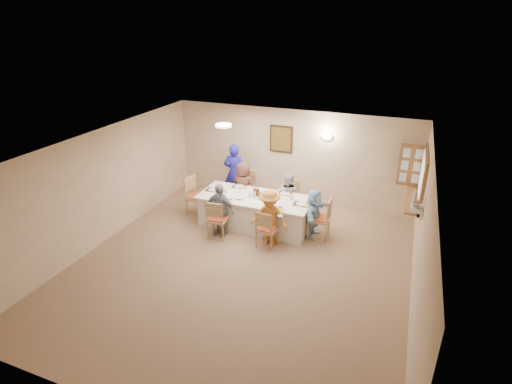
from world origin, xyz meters
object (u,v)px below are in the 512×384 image
at_px(diner_right_end, 314,214).
at_px(condiment_ketchup, 255,191).
at_px(desk_fan, 416,201).
at_px(chair_left_end, 198,197).
at_px(dining_table, 255,211).
at_px(diner_back_left, 243,187).
at_px(caregiver, 234,173).
at_px(chair_right_end, 319,218).
at_px(chair_front_left, 218,218).
at_px(diner_front_left, 220,210).
at_px(chair_back_right, 289,199).
at_px(serving_hatch, 423,179).
at_px(diner_front_right, 269,218).
at_px(chair_back_left, 245,190).
at_px(chair_front_right, 267,228).
at_px(diner_back_right, 288,196).

height_order(diner_right_end, condiment_ketchup, diner_right_end).
xyz_separation_m(desk_fan, chair_left_end, (-5.01, 0.69, -1.04)).
height_order(dining_table, diner_back_left, diner_back_left).
relative_size(dining_table, caregiver, 1.66).
relative_size(chair_right_end, caregiver, 0.62).
bearing_deg(condiment_ketchup, chair_front_left, -124.93).
height_order(desk_fan, dining_table, desk_fan).
relative_size(chair_front_left, diner_front_left, 0.75).
bearing_deg(chair_back_right, condiment_ketchup, -124.24).
xyz_separation_m(serving_hatch, desk_fan, (-0.11, -1.35, 0.05)).
bearing_deg(serving_hatch, diner_front_right, -155.75).
distance_m(dining_table, diner_back_left, 0.95).
xyz_separation_m(serving_hatch, caregiver, (-4.62, 0.49, -0.70)).
relative_size(desk_fan, chair_back_left, 0.29).
bearing_deg(diner_front_left, chair_front_left, -84.82).
height_order(chair_back_right, caregiver, caregiver).
xyz_separation_m(serving_hatch, diner_back_left, (-4.17, 0.02, -0.84)).
bearing_deg(chair_right_end, diner_back_left, -108.75).
xyz_separation_m(chair_right_end, condiment_ketchup, (-1.57, 0.03, 0.40)).
distance_m(diner_right_end, caregiver, 2.73).
height_order(chair_front_left, condiment_ketchup, condiment_ketchup).
bearing_deg(condiment_ketchup, desk_fan, -11.73).
xyz_separation_m(chair_front_left, diner_front_right, (1.20, 0.12, 0.18)).
height_order(serving_hatch, chair_front_right, serving_hatch).
bearing_deg(chair_front_left, dining_table, -133.12).
xyz_separation_m(chair_back_right, chair_front_right, (0.00, -1.60, -0.01)).
bearing_deg(dining_table, chair_front_left, -126.87).
height_order(chair_left_end, diner_front_right, diner_front_right).
distance_m(dining_table, chair_back_left, 1.01).
relative_size(serving_hatch, chair_front_right, 1.66).
xyz_separation_m(chair_front_left, diner_back_left, (0.00, 1.48, 0.19)).
bearing_deg(diner_front_right, diner_back_right, 90.48).
relative_size(serving_hatch, diner_right_end, 1.29).
relative_size(chair_front_left, diner_back_left, 0.71).
bearing_deg(chair_left_end, diner_front_right, -99.43).
relative_size(diner_front_left, caregiver, 0.79).
bearing_deg(diner_back_left, caregiver, -41.64).
xyz_separation_m(chair_right_end, diner_back_left, (-2.15, 0.68, 0.17)).
xyz_separation_m(chair_front_right, diner_front_right, (0.00, 0.12, 0.20)).
xyz_separation_m(diner_back_right, diner_front_right, (0.00, -1.36, 0.05)).
distance_m(chair_left_end, caregiver, 1.29).
height_order(desk_fan, diner_back_right, desk_fan).
relative_size(dining_table, chair_right_end, 2.70).
distance_m(dining_table, caregiver, 1.61).
relative_size(dining_table, chair_back_left, 2.61).
height_order(diner_back_right, diner_front_right, diner_front_right).
relative_size(diner_back_right, condiment_ketchup, 4.59).
height_order(chair_back_right, chair_front_right, chair_back_right).
bearing_deg(chair_front_left, diner_front_right, 179.46).
relative_size(chair_back_left, caregiver, 0.64).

